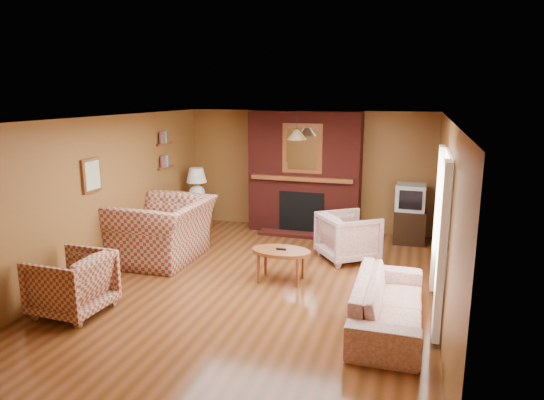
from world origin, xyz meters
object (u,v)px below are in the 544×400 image
(fireplace, at_px, (305,173))
(plaid_armchair, at_px, (72,283))
(side_table, at_px, (198,215))
(floral_sofa, at_px, (388,303))
(crt_tv, at_px, (411,197))
(plaid_loveseat, at_px, (163,230))
(floral_armchair, at_px, (348,237))
(table_lamp, at_px, (197,183))
(tv_stand, at_px, (409,226))
(coffee_table, at_px, (281,254))

(fireplace, distance_m, plaid_armchair, 4.97)
(fireplace, distance_m, side_table, 2.34)
(floral_sofa, relative_size, crt_tv, 3.69)
(plaid_loveseat, height_order, floral_armchair, plaid_loveseat)
(fireplace, distance_m, plaid_loveseat, 3.08)
(table_lamp, bearing_deg, floral_sofa, -38.49)
(tv_stand, bearing_deg, crt_tv, -92.38)
(plaid_loveseat, xyz_separation_m, side_table, (-0.25, 1.83, -0.21))
(plaid_loveseat, distance_m, plaid_armchair, 2.15)
(fireplace, relative_size, crt_tv, 4.42)
(floral_armchair, bearing_deg, plaid_armchair, 98.79)
(coffee_table, bearing_deg, fireplace, 96.05)
(table_lamp, xyz_separation_m, crt_tv, (4.15, 0.34, -0.11))
(plaid_loveseat, relative_size, crt_tv, 2.88)
(tv_stand, bearing_deg, coffee_table, -127.15)
(coffee_table, xyz_separation_m, side_table, (-2.39, 2.19, -0.12))
(floral_sofa, bearing_deg, table_lamp, 51.30)
(fireplace, relative_size, coffee_table, 2.72)
(coffee_table, height_order, crt_tv, crt_tv)
(side_table, relative_size, crt_tv, 1.10)
(coffee_table, distance_m, crt_tv, 3.12)
(fireplace, xyz_separation_m, table_lamp, (-2.10, -0.53, -0.21))
(floral_armchair, bearing_deg, fireplace, 0.59)
(plaid_armchair, bearing_deg, coffee_table, 131.00)
(floral_armchair, relative_size, crt_tv, 1.61)
(floral_armchair, distance_m, tv_stand, 1.60)
(fireplace, distance_m, coffee_table, 2.84)
(floral_sofa, bearing_deg, fireplace, 26.88)
(floral_armchair, xyz_separation_m, tv_stand, (0.95, 1.28, -0.09))
(crt_tv, bearing_deg, tv_stand, 90.00)
(plaid_loveseat, distance_m, side_table, 1.86)
(floral_sofa, height_order, tv_stand, tv_stand)
(tv_stand, bearing_deg, floral_armchair, -128.99)
(tv_stand, bearing_deg, plaid_armchair, -135.16)
(fireplace, relative_size, side_table, 4.01)
(fireplace, xyz_separation_m, plaid_armchair, (-1.95, -4.51, -0.79))
(plaid_loveseat, xyz_separation_m, crt_tv, (3.90, 2.17, 0.36))
(plaid_loveseat, bearing_deg, tv_stand, 118.72)
(plaid_armchair, xyz_separation_m, floral_sofa, (3.85, 0.79, -0.10))
(tv_stand, bearing_deg, table_lamp, -177.56)
(plaid_loveseat, xyz_separation_m, floral_armchair, (2.95, 0.90, -0.11))
(floral_armchair, distance_m, side_table, 3.33)
(coffee_table, height_order, side_table, side_table)
(floral_sofa, bearing_deg, coffee_table, 58.15)
(floral_sofa, xyz_separation_m, side_table, (-4.00, 3.18, 0.01))
(plaid_loveseat, xyz_separation_m, table_lamp, (-0.25, 1.83, 0.47))
(tv_stand, xyz_separation_m, crt_tv, (-0.00, -0.01, 0.55))
(floral_armchair, distance_m, table_lamp, 3.38)
(side_table, xyz_separation_m, crt_tv, (4.15, 0.34, 0.57))
(plaid_loveseat, bearing_deg, floral_sofa, 69.72)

